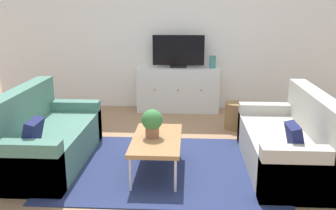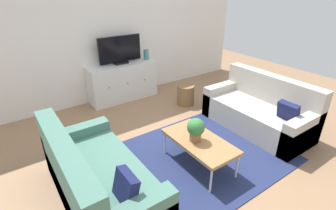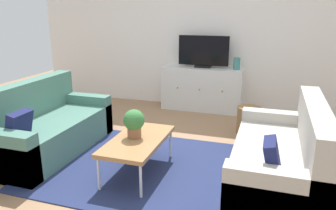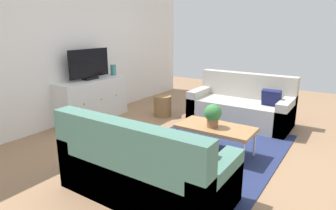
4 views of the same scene
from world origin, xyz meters
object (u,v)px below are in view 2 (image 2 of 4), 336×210
at_px(coffee_table, 199,142).
at_px(flat_screen_tv, 120,50).
at_px(tv_console, 123,82).
at_px(glass_vase, 146,54).
at_px(couch_left_side, 94,182).
at_px(couch_right_side, 260,112).
at_px(wicker_basket, 186,95).
at_px(potted_plant, 196,129).

xyz_separation_m(coffee_table, flat_screen_tv, (0.15, 2.57, 0.66)).
height_order(coffee_table, tv_console, tv_console).
height_order(tv_console, glass_vase, glass_vase).
bearing_deg(coffee_table, couch_left_side, 172.59).
relative_size(couch_right_side, wicker_basket, 4.37).
height_order(potted_plant, wicker_basket, potted_plant).
height_order(tv_console, wicker_basket, tv_console).
bearing_deg(coffee_table, flat_screen_tv, 86.62).
bearing_deg(wicker_basket, potted_plant, -125.09).
bearing_deg(wicker_basket, glass_vase, 108.36).
relative_size(couch_left_side, flat_screen_tv, 1.98).
bearing_deg(couch_right_side, glass_vase, 108.23).
bearing_deg(wicker_basket, couch_right_side, -71.86).
bearing_deg(tv_console, couch_right_side, -60.17).
relative_size(couch_left_side, coffee_table, 1.71).
height_order(couch_left_side, potted_plant, couch_left_side).
relative_size(tv_console, wicker_basket, 3.52).
relative_size(tv_console, flat_screen_tv, 1.59).
xyz_separation_m(couch_left_side, tv_console, (1.51, 2.37, 0.09)).
xyz_separation_m(flat_screen_tv, glass_vase, (0.58, -0.02, -0.17)).
xyz_separation_m(coffee_table, glass_vase, (0.73, 2.55, 0.49)).
xyz_separation_m(couch_left_side, glass_vase, (2.09, 2.37, 0.58)).
relative_size(coffee_table, glass_vase, 4.92).
bearing_deg(glass_vase, potted_plant, -107.22).
height_order(couch_left_side, couch_right_side, same).
relative_size(tv_console, glass_vase, 6.78).
relative_size(couch_right_side, potted_plant, 5.57).
bearing_deg(potted_plant, wicker_basket, 54.91).
xyz_separation_m(couch_right_side, flat_screen_tv, (-1.36, 2.39, 0.74)).
relative_size(couch_right_side, coffee_table, 1.71).
distance_m(potted_plant, wicker_basket, 1.95).
height_order(flat_screen_tv, glass_vase, flat_screen_tv).
xyz_separation_m(couch_right_side, glass_vase, (-0.78, 2.37, 0.58)).
bearing_deg(tv_console, couch_left_side, -122.52).
distance_m(couch_right_side, glass_vase, 2.57).
distance_m(couch_right_side, coffee_table, 1.53).
distance_m(coffee_table, potted_plant, 0.21).
bearing_deg(potted_plant, couch_left_side, 173.52).
bearing_deg(flat_screen_tv, glass_vase, -1.98).
height_order(couch_right_side, glass_vase, glass_vase).
xyz_separation_m(couch_right_side, tv_console, (-1.36, 2.37, 0.09)).
bearing_deg(potted_plant, glass_vase, 72.78).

